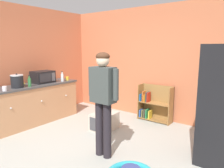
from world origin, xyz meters
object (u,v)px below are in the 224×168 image
object	(u,v)px
microwave	(43,77)
bookshelf	(153,105)
pet_carrier	(104,121)
white_cup	(4,89)
yellow_cup	(67,78)
standing_person	(103,95)
banana_bunch	(22,84)
kitchen_counter	(34,103)
clear_bottle	(62,77)
crock_pot	(17,81)
green_glass_bottle	(29,82)

from	to	relation	value
microwave	bookshelf	bearing A→B (deg)	35.54
pet_carrier	white_cup	world-z (taller)	white_cup
pet_carrier	yellow_cup	world-z (taller)	yellow_cup
standing_person	white_cup	size ratio (longest dim) A/B	17.52
banana_bunch	pet_carrier	bearing A→B (deg)	26.10
bookshelf	kitchen_counter	bearing A→B (deg)	-139.52
kitchen_counter	microwave	world-z (taller)	microwave
bookshelf	standing_person	bearing A→B (deg)	-86.36
kitchen_counter	bookshelf	size ratio (longest dim) A/B	2.51
banana_bunch	clear_bottle	xyz separation A→B (m)	(0.30, 0.89, 0.07)
kitchen_counter	crock_pot	world-z (taller)	crock_pot
microwave	green_glass_bottle	distance (m)	0.52
crock_pot	yellow_cup	distance (m)	1.31
standing_person	white_cup	bearing A→B (deg)	-165.67
bookshelf	crock_pot	distance (m)	3.10
bookshelf	microwave	xyz separation A→B (m)	(-2.15, -1.53, 0.67)
green_glass_bottle	clear_bottle	bearing A→B (deg)	89.93
bookshelf	microwave	world-z (taller)	microwave
microwave	clear_bottle	size ratio (longest dim) A/B	1.95
yellow_cup	kitchen_counter	bearing A→B (deg)	-99.43
microwave	banana_bunch	bearing A→B (deg)	-102.71
pet_carrier	crock_pot	size ratio (longest dim) A/B	1.84
green_glass_bottle	white_cup	size ratio (longest dim) A/B	2.59
clear_bottle	pet_carrier	bearing A→B (deg)	-2.51
kitchen_counter	standing_person	xyz separation A→B (m)	(2.26, -0.22, 0.55)
kitchen_counter	clear_bottle	bearing A→B (deg)	75.16
pet_carrier	banana_bunch	bearing A→B (deg)	-153.90
banana_bunch	green_glass_bottle	size ratio (longest dim) A/B	0.63
crock_pot	green_glass_bottle	distance (m)	0.25
standing_person	microwave	world-z (taller)	standing_person
green_glass_bottle	microwave	bearing A→B (deg)	112.63
kitchen_counter	crock_pot	bearing A→B (deg)	-76.86
microwave	white_cup	xyz separation A→B (m)	(0.24, -1.03, -0.09)
clear_bottle	microwave	bearing A→B (deg)	-115.47
banana_bunch	yellow_cup	world-z (taller)	yellow_cup
kitchen_counter	green_glass_bottle	distance (m)	0.61
standing_person	crock_pot	xyz separation A→B (m)	(-2.17, -0.19, 0.03)
crock_pot	white_cup	distance (m)	0.37
bookshelf	crock_pot	xyz separation A→B (m)	(-2.04, -2.23, 0.67)
bookshelf	standing_person	size ratio (longest dim) A/B	0.51
standing_person	banana_bunch	world-z (taller)	standing_person
bookshelf	yellow_cup	distance (m)	2.27
standing_person	clear_bottle	bearing A→B (deg)	155.94
kitchen_counter	bookshelf	distance (m)	2.81
standing_person	pet_carrier	xyz separation A→B (m)	(-0.70, 0.87, -0.82)
standing_person	green_glass_bottle	xyz separation A→B (m)	(-2.08, 0.04, -0.01)
pet_carrier	green_glass_bottle	xyz separation A→B (m)	(-1.38, -0.83, 0.82)
kitchen_counter	bookshelf	world-z (taller)	kitchen_counter
kitchen_counter	white_cup	world-z (taller)	white_cup
microwave	banana_bunch	size ratio (longest dim) A/B	3.08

